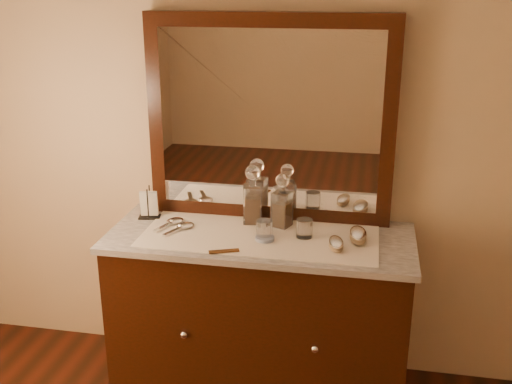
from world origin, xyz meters
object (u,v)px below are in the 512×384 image
mirror_frame (270,120)px  pin_dish (265,238)px  comb (224,251)px  brush_far (358,235)px  dresser_cabinet (260,317)px  hand_mirror_outer (173,222)px  decanter_left (253,200)px  hand_mirror_inner (183,227)px  decanter_right (282,206)px  brush_near (336,244)px  napkin_rack (149,205)px

mirror_frame → pin_dish: 0.58m
comb → brush_far: (0.57, 0.24, 0.02)m
dresser_cabinet → hand_mirror_outer: size_ratio=6.83×
mirror_frame → decanter_left: size_ratio=4.10×
decanter_left → hand_mirror_inner: 0.36m
pin_dish → decanter_right: decanter_right is taller
hand_mirror_outer → brush_near: bearing=-9.6°
brush_near → pin_dish: bearing=175.1°
decanter_left → mirror_frame: bearing=56.7°
mirror_frame → decanter_right: (0.08, -0.12, -0.39)m
decanter_right → brush_near: bearing=-37.2°
napkin_rack → decanter_right: bearing=0.7°
decanter_right → hand_mirror_inner: 0.49m
decanter_right → brush_near: decanter_right is taller
dresser_cabinet → brush_far: bearing=2.8°
comb → hand_mirror_inner: 0.34m
decanter_left → dresser_cabinet: bearing=-66.3°
mirror_frame → comb: (-0.12, -0.47, -0.49)m
decanter_left → napkin_rack: bearing=-176.6°
decanter_left → brush_near: 0.49m
decanter_left → hand_mirror_outer: bearing=-165.8°
mirror_frame → brush_far: (0.45, -0.22, -0.47)m
dresser_cabinet → napkin_rack: size_ratio=8.68×
napkin_rack → brush_near: bearing=-12.0°
decanter_right → hand_mirror_inner: bearing=-165.4°
napkin_rack → brush_near: size_ratio=1.04×
brush_near → decanter_right: bearing=142.8°
napkin_rack → decanter_left: size_ratio=0.55×
comb → napkin_rack: 0.58m
mirror_frame → decanter_right: bearing=-55.2°
dresser_cabinet → decanter_right: size_ratio=5.25×
pin_dish → comb: size_ratio=0.65×
decanter_left → brush_far: bearing=-13.5°
comb → decanter_left: decanter_left is taller
hand_mirror_inner → pin_dish: bearing=-8.5°
mirror_frame → napkin_rack: (-0.59, -0.13, -0.44)m
decanter_right → brush_far: size_ratio=1.48×
dresser_cabinet → napkin_rack: (-0.59, 0.12, 0.50)m
mirror_frame → hand_mirror_outer: (-0.45, -0.19, -0.49)m
dresser_cabinet → comb: 0.51m
comb → hand_mirror_outer: bearing=118.9°
napkin_rack → brush_far: size_ratio=0.90×
dresser_cabinet → decanter_left: 0.58m
pin_dish → decanter_right: bearing=74.5°
pin_dish → decanter_left: (-0.10, 0.21, 0.10)m
brush_near → brush_far: 0.14m
dresser_cabinet → mirror_frame: bearing=90.0°
brush_near → brush_far: (0.09, 0.11, 0.00)m
comb → hand_mirror_inner: size_ratio=0.68×
hand_mirror_outer → hand_mirror_inner: same height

